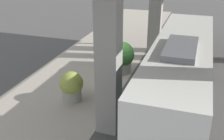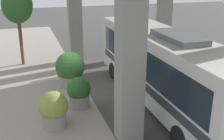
% 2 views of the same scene
% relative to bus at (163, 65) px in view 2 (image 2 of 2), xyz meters
% --- Properties ---
extents(ground_plane, '(80.00, 80.00, 0.00)m').
position_rel_bus_xyz_m(ground_plane, '(-3.17, 2.92, -2.03)').
color(ground_plane, '#474442').
rests_on(ground_plane, ground).
extents(sidewalk_strip, '(6.00, 40.00, 0.02)m').
position_rel_bus_xyz_m(sidewalk_strip, '(-6.17, 2.92, -2.02)').
color(sidewalk_strip, gray).
rests_on(sidewalk_strip, ground).
extents(bus, '(2.62, 11.63, 3.75)m').
position_rel_bus_xyz_m(bus, '(0.00, 0.00, 0.00)').
color(bus, silver).
rests_on(bus, ground).
extents(fire_hydrant, '(0.41, 0.20, 0.98)m').
position_rel_bus_xyz_m(fire_hydrant, '(-4.35, 5.26, -1.53)').
color(fire_hydrant, '#B21919').
rests_on(fire_hydrant, ground).
extents(planter_front, '(1.14, 1.14, 1.51)m').
position_rel_bus_xyz_m(planter_front, '(-3.96, 0.88, -1.28)').
color(planter_front, gray).
rests_on(planter_front, ground).
extents(planter_middle, '(1.65, 1.65, 2.04)m').
position_rel_bus_xyz_m(planter_middle, '(-3.90, 3.56, -1.00)').
color(planter_middle, gray).
rests_on(planter_middle, ground).
extents(planter_back, '(1.24, 1.24, 1.59)m').
position_rel_bus_xyz_m(planter_back, '(-5.33, -0.65, -1.23)').
color(planter_back, gray).
rests_on(planter_back, ground).
extents(street_tree_near, '(2.04, 2.04, 5.38)m').
position_rel_bus_xyz_m(street_tree_near, '(-6.44, 8.67, 2.08)').
color(street_tree_near, brown).
rests_on(street_tree_near, ground).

